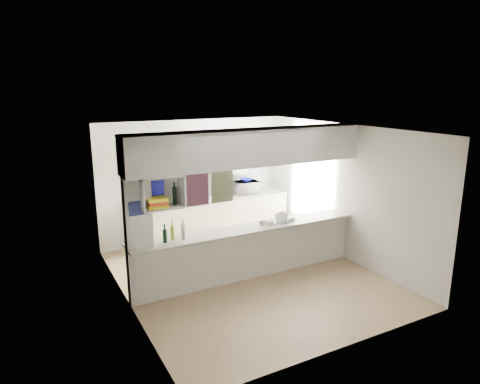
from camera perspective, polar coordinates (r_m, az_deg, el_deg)
floor at (r=7.69m, az=1.19°, el=-11.26°), size 4.80×4.80×0.00m
ceiling at (r=7.00m, az=1.29°, el=8.39°), size 4.80×4.80×0.00m
wall_back at (r=9.34m, az=-5.99°, el=1.63°), size 4.20×0.00×4.20m
wall_left at (r=6.51m, az=-15.13°, el=-4.21°), size 0.00×4.80×4.80m
wall_right at (r=8.44m, az=13.77°, el=-0.03°), size 0.00×4.80×4.80m
servery_partition at (r=7.07m, az=0.02°, el=0.72°), size 4.20×0.50×2.60m
cubby_shelf at (r=6.48m, az=-10.65°, el=-0.29°), size 0.65×0.35×0.50m
kitchen_run at (r=9.28m, az=-4.39°, el=-1.43°), size 3.60×0.63×2.24m
microwave at (r=9.59m, az=0.92°, el=0.58°), size 0.56×0.41×0.29m
bowl at (r=9.55m, az=0.83°, el=1.62°), size 0.27×0.27×0.07m
dish_rack at (r=7.64m, az=5.69°, el=-3.45°), size 0.45×0.39×0.20m
cup at (r=7.38m, az=3.02°, el=-4.19°), size 0.15×0.15×0.09m
wine_bottles at (r=6.80m, az=-8.81°, el=-5.41°), size 0.37×0.15×0.34m
plastic_tubs at (r=7.59m, az=5.24°, el=-3.92°), size 0.59×0.23×0.08m
utensil_jar at (r=8.94m, az=-9.72°, el=-1.15°), size 0.09×0.09×0.12m
knife_block at (r=9.17m, az=-6.02°, el=-0.46°), size 0.11×0.10×0.18m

